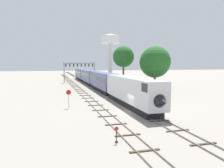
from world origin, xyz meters
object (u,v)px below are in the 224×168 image
passenger_train (94,78)px  trackside_tree_left (123,57)px  signal_gantry (79,67)px  trackside_tree_right (155,62)px  water_tower (110,42)px  stop_sign (69,96)px  switch_stand (117,137)px  trackside_tree_mid (155,61)px

passenger_train → trackside_tree_left: trackside_tree_left is taller
signal_gantry → trackside_tree_right: size_ratio=1.02×
water_tower → stop_sign: size_ratio=8.58×
trackside_tree_right → switch_stand: bearing=-120.5°
switch_stand → stop_sign: size_ratio=0.51×
stop_sign → trackside_tree_right: (26.50, 23.35, 5.53)m
stop_sign → trackside_tree_left: 38.22m
trackside_tree_left → trackside_tree_mid: 11.59m
signal_gantry → trackside_tree_right: 31.37m
stop_sign → trackside_tree_right: trackside_tree_right is taller
signal_gantry → stop_sign: 49.23m
trackside_tree_left → trackside_tree_right: 11.04m
signal_gantry → switch_stand: size_ratio=8.29×
switch_stand → trackside_tree_mid: trackside_tree_mid is taller
stop_sign → trackside_tree_mid: size_ratio=0.24×
switch_stand → trackside_tree_mid: (23.22, 39.06, 7.16)m
passenger_train → trackside_tree_right: bearing=-23.2°
trackside_tree_left → water_tower: bearing=78.9°
trackside_tree_right → trackside_tree_mid: bearing=-110.0°
switch_stand → trackside_tree_mid: 46.00m
trackside_tree_left → trackside_tree_right: trackside_tree_left is taller
passenger_train → switch_stand: passenger_train is taller
signal_gantry → trackside_tree_left: bearing=-54.1°
trackside_tree_left → passenger_train: bearing=-171.4°
passenger_train → trackside_tree_right: 18.57m
water_tower → trackside_tree_left: water_tower is taller
passenger_train → switch_stand: size_ratio=57.57×
water_tower → trackside_tree_right: size_ratio=2.08×
stop_sign → trackside_tree_left: (19.74, 31.88, 7.39)m
water_tower → switch_stand: (-28.62, -108.57, -19.36)m
passenger_train → stop_sign: bearing=-108.2°
switch_stand → signal_gantry: bearing=85.7°
stop_sign → signal_gantry: bearing=80.9°
trackside_tree_right → stop_sign: bearing=-138.6°
water_tower → trackside_tree_right: (-5.03, -68.49, -12.48)m
passenger_train → signal_gantry: signal_gantry is taller
signal_gantry → switch_stand: 65.58m
trackside_tree_mid → trackside_tree_right: bearing=70.0°
water_tower → trackside_tree_left: 62.02m
trackside_tree_mid → trackside_tree_right: trackside_tree_mid is taller
signal_gantry → trackside_tree_left: trackside_tree_left is taller
passenger_train → water_tower: bearing=70.7°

